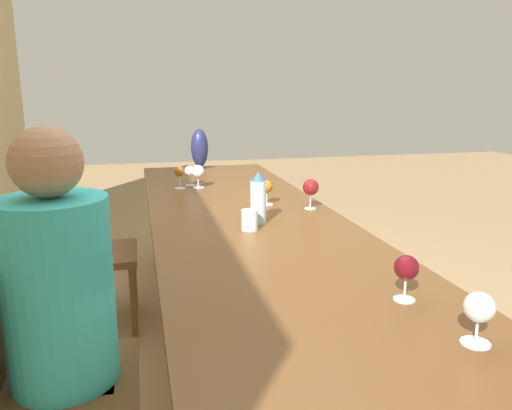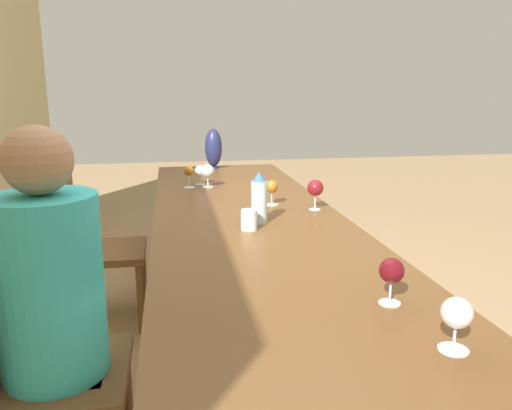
# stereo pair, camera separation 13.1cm
# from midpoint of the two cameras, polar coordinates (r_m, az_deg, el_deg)

# --- Properties ---
(ground_plane) EXTENTS (14.00, 14.00, 0.00)m
(ground_plane) POSITION_cam_midpoint_polar(r_m,az_deg,el_deg) (2.68, 0.58, -16.65)
(ground_plane) COLOR #937551
(dining_table) EXTENTS (3.16, 0.89, 0.74)m
(dining_table) POSITION_cam_midpoint_polar(r_m,az_deg,el_deg) (2.41, 0.62, -2.49)
(dining_table) COLOR brown
(dining_table) RESTS_ON ground_plane
(water_bottle) EXTENTS (0.07, 0.07, 0.23)m
(water_bottle) POSITION_cam_midpoint_polar(r_m,az_deg,el_deg) (2.21, 2.04, 0.73)
(water_bottle) COLOR #ADCCD6
(water_bottle) RESTS_ON dining_table
(water_tumbler) EXTENTS (0.07, 0.07, 0.09)m
(water_tumbler) POSITION_cam_midpoint_polar(r_m,az_deg,el_deg) (2.13, 0.96, -1.72)
(water_tumbler) COLOR silver
(water_tumbler) RESTS_ON dining_table
(vase) EXTENTS (0.13, 0.13, 0.30)m
(vase) POSITION_cam_midpoint_polar(r_m,az_deg,el_deg) (3.78, -3.90, 6.52)
(vase) COLOR #1E234C
(vase) RESTS_ON dining_table
(wine_glass_0) EXTENTS (0.08, 0.08, 0.14)m
(wine_glass_0) POSITION_cam_midpoint_polar(r_m,az_deg,el_deg) (3.06, -4.33, 3.84)
(wine_glass_0) COLOR silver
(wine_glass_0) RESTS_ON dining_table
(wine_glass_1) EXTENTS (0.07, 0.07, 0.13)m
(wine_glass_1) POSITION_cam_midpoint_polar(r_m,az_deg,el_deg) (1.46, 17.74, -7.31)
(wine_glass_1) COLOR silver
(wine_glass_1) RESTS_ON dining_table
(wine_glass_2) EXTENTS (0.07, 0.07, 0.13)m
(wine_glass_2) POSITION_cam_midpoint_polar(r_m,az_deg,el_deg) (1.27, 24.78, -11.32)
(wine_glass_2) COLOR silver
(wine_glass_2) RESTS_ON dining_table
(wine_glass_3) EXTENTS (0.07, 0.07, 0.12)m
(wine_glass_3) POSITION_cam_midpoint_polar(r_m,az_deg,el_deg) (3.14, -5.23, 3.87)
(wine_glass_3) COLOR silver
(wine_glass_3) RESTS_ON dining_table
(wine_glass_4) EXTENTS (0.07, 0.07, 0.14)m
(wine_glass_4) POSITION_cam_midpoint_polar(r_m,az_deg,el_deg) (3.05, -6.47, 3.78)
(wine_glass_4) COLOR silver
(wine_glass_4) RESTS_ON dining_table
(wine_glass_5) EXTENTS (0.07, 0.07, 0.13)m
(wine_glass_5) POSITION_cam_midpoint_polar(r_m,az_deg,el_deg) (2.58, 3.27, 1.99)
(wine_glass_5) COLOR silver
(wine_glass_5) RESTS_ON dining_table
(wine_glass_6) EXTENTS (0.08, 0.08, 0.15)m
(wine_glass_6) POSITION_cam_midpoint_polar(r_m,az_deg,el_deg) (2.50, 8.30, 1.89)
(wine_glass_6) COLOR silver
(wine_glass_6) RESTS_ON dining_table
(chair_near) EXTENTS (0.44, 0.44, 0.85)m
(chair_near) POSITION_cam_midpoint_polar(r_m,az_deg,el_deg) (1.79, -21.86, -16.84)
(chair_near) COLOR brown
(chair_near) RESTS_ON ground_plane
(chair_far) EXTENTS (0.44, 0.44, 0.85)m
(chair_far) POSITION_cam_midpoint_polar(r_m,az_deg,el_deg) (2.95, -16.91, -4.48)
(chair_far) COLOR brown
(chair_far) RESTS_ON ground_plane
(person_near) EXTENTS (0.33, 0.33, 1.23)m
(person_near) POSITION_cam_midpoint_polar(r_m,az_deg,el_deg) (1.69, -19.80, -11.05)
(person_near) COLOR #2D2D38
(person_near) RESTS_ON ground_plane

